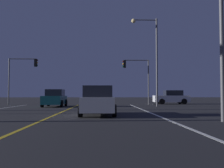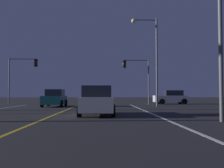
{
  "view_description": "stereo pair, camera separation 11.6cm",
  "coord_description": "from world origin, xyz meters",
  "views": [
    {
      "loc": [
        2.88,
        -0.14,
        1.23
      ],
      "look_at": [
        3.78,
        28.38,
        2.35
      ],
      "focal_mm": 41.26,
      "sensor_mm": 36.0,
      "label": 1
    },
    {
      "loc": [
        3.0,
        -0.14,
        1.23
      ],
      "look_at": [
        3.78,
        28.38,
        2.35
      ],
      "focal_mm": 41.26,
      "sensor_mm": 36.0,
      "label": 2
    }
  ],
  "objects": [
    {
      "name": "traffic_light_near_left",
      "position": [
        -6.54,
        29.96,
        4.02
      ],
      "size": [
        3.39,
        0.36,
        5.39
      ],
      "color": "#4C4C51",
      "rests_on": "ground"
    },
    {
      "name": "car_crossing_side",
      "position": [
        11.3,
        31.56,
        0.82
      ],
      "size": [
        4.3,
        2.02,
        1.7
      ],
      "rotation": [
        0.0,
        0.0,
        3.14
      ],
      "color": "black",
      "rests_on": "ground"
    },
    {
      "name": "traffic_light_near_right",
      "position": [
        6.65,
        29.96,
        3.94
      ],
      "size": [
        3.15,
        0.36,
        5.28
      ],
      "rotation": [
        0.0,
        0.0,
        3.14
      ],
      "color": "#4C4C51",
      "rests_on": "ground"
    },
    {
      "name": "street_lamp_right_far",
      "position": [
        7.62,
        25.38,
        5.58
      ],
      "size": [
        2.64,
        0.44,
        8.86
      ],
      "rotation": [
        0.0,
        0.0,
        3.14
      ],
      "color": "#4C4C51",
      "rests_on": "ground"
    },
    {
      "name": "car_lead_same_lane",
      "position": [
        2.54,
        14.9,
        0.82
      ],
      "size": [
        2.02,
        4.3,
        1.7
      ],
      "rotation": [
        0.0,
        0.0,
        1.57
      ],
      "color": "black",
      "rests_on": "ground"
    },
    {
      "name": "street_lamp_right_near",
      "position": [
        7.66,
        11.18,
        4.79
      ],
      "size": [
        2.25,
        0.44,
        7.46
      ],
      "rotation": [
        0.0,
        0.0,
        3.14
      ],
      "color": "#4C4C51",
      "rests_on": "ground"
    },
    {
      "name": "lane_edge_right",
      "position": [
        5.94,
        11.73,
        0.0
      ],
      "size": [
        0.16,
        35.46,
        0.01
      ],
      "primitive_type": "cube",
      "color": "silver",
      "rests_on": "ground"
    },
    {
      "name": "lane_center_divider",
      "position": [
        0.0,
        11.73,
        0.0
      ],
      "size": [
        0.16,
        35.46,
        0.01
      ],
      "primitive_type": "cube",
      "color": "gold",
      "rests_on": "ground"
    },
    {
      "name": "car_oncoming",
      "position": [
        -1.95,
        25.38,
        0.82
      ],
      "size": [
        2.02,
        4.3,
        1.7
      ],
      "rotation": [
        0.0,
        0.0,
        -1.57
      ],
      "color": "black",
      "rests_on": "ground"
    }
  ]
}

